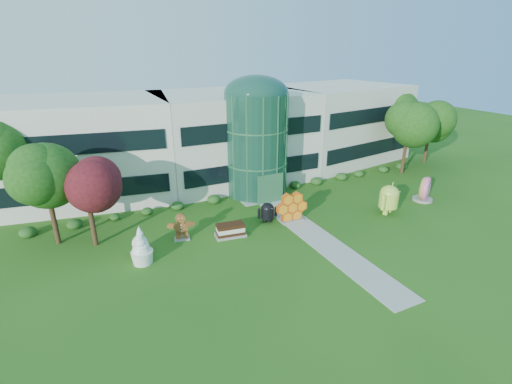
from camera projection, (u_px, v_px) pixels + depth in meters
name	position (u px, v px, depth m)	size (l,w,h in m)	color
ground	(326.00, 244.00, 27.68)	(140.00, 140.00, 0.00)	#215114
building	(232.00, 135.00, 41.06)	(46.00, 15.00, 9.30)	beige
atrium	(256.00, 145.00, 35.95)	(6.00, 6.00, 9.80)	#194738
walkway	(311.00, 233.00, 29.35)	(2.40, 20.00, 0.04)	#9E9E93
tree_red	(90.00, 208.00, 26.55)	(4.00, 4.00, 6.00)	#3F0C14
trees_backdrop	(252.00, 150.00, 37.04)	(52.00, 8.00, 8.40)	#194110
android_green	(389.00, 197.00, 32.39)	(2.68, 1.79, 3.04)	#B1D644
android_black	(267.00, 211.00, 30.86)	(1.77, 1.19, 2.02)	black
donut	(424.00, 189.00, 35.21)	(2.31, 1.11, 2.40)	#E6579B
gingerbread	(181.00, 226.00, 28.07)	(2.33, 0.90, 2.15)	brown
ice_cream_sandwich	(230.00, 230.00, 28.69)	(2.35, 1.17, 1.04)	black
honeycomb	(292.00, 208.00, 31.01)	(2.95, 1.05, 2.32)	orange
froyo	(141.00, 245.00, 24.81)	(1.59, 1.59, 2.73)	white
cupcake	(140.00, 245.00, 26.21)	(1.17, 1.17, 1.40)	white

